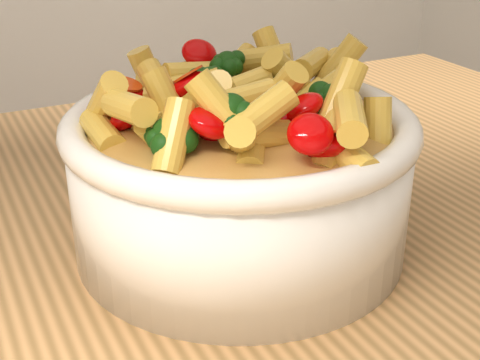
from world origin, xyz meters
name	(u,v)px	position (x,y,z in m)	size (l,w,h in m)	color
table	(181,342)	(0.00, 0.00, 0.80)	(1.20, 0.80, 0.90)	tan
serving_bowl	(240,178)	(0.05, -0.02, 0.96)	(0.27, 0.27, 0.12)	white
pasta_salad	(240,90)	(0.05, -0.02, 1.03)	(0.22, 0.22, 0.05)	gold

